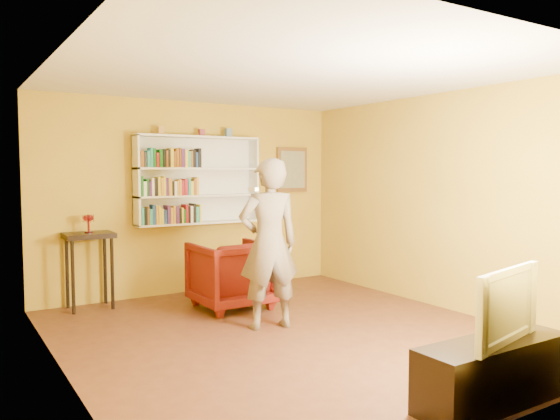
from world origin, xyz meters
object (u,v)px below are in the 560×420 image
at_px(armchair, 231,274).
at_px(console_table, 89,246).
at_px(bookshelf, 197,180).
at_px(television, 495,304).
at_px(person, 269,244).
at_px(tv_cabinet, 493,372).
at_px(ruby_lustre, 88,220).

bearing_deg(armchair, console_table, -30.37).
distance_m(bookshelf, television, 4.75).
distance_m(bookshelf, armchair, 1.58).
xyz_separation_m(person, tv_cabinet, (0.38, -2.58, -0.69)).
relative_size(person, tv_cabinet, 1.40).
bearing_deg(ruby_lustre, person, -52.57).
bearing_deg(tv_cabinet, television, 0.00).
distance_m(tv_cabinet, television, 0.51).
xyz_separation_m(console_table, person, (1.47, -1.92, 0.14)).
bearing_deg(ruby_lustre, armchair, -30.50).
height_order(person, television, person).
distance_m(armchair, person, 1.14).
bearing_deg(bookshelf, tv_cabinet, -86.16).
distance_m(console_table, person, 2.42).
bearing_deg(bookshelf, ruby_lustre, -174.04).
bearing_deg(television, person, 85.39).
bearing_deg(console_table, bookshelf, 5.96).
height_order(bookshelf, armchair, bookshelf).
relative_size(person, television, 1.95).
relative_size(console_table, ruby_lustre, 4.22).
bearing_deg(television, armchair, 82.11).
height_order(console_table, tv_cabinet, console_table).
height_order(bookshelf, console_table, bookshelf).
xyz_separation_m(bookshelf, armchair, (-0.00, -1.06, -1.17)).
distance_m(console_table, tv_cabinet, 4.89).
distance_m(console_table, television, 4.86).
bearing_deg(armchair, ruby_lustre, -30.37).
xyz_separation_m(bookshelf, television, (0.31, -4.66, -0.84)).
bearing_deg(bookshelf, television, -86.16).
xyz_separation_m(console_table, television, (1.84, -4.50, -0.04)).
bearing_deg(tv_cabinet, person, 98.26).
relative_size(tv_cabinet, television, 1.40).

